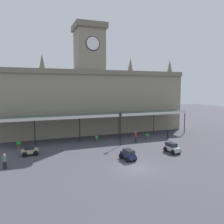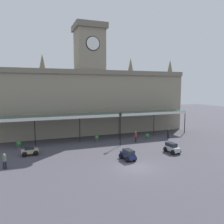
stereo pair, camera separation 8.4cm
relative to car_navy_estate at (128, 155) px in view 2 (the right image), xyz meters
The scene contains 13 objects.
ground_plane 2.67m from the car_navy_estate, 94.36° to the right, with size 140.00×140.00×0.00m, color #403E47.
station_building 17.72m from the car_navy_estate, 90.68° to the left, with size 36.53×5.62×19.66m.
entrance_canopy 12.22m from the car_navy_estate, 90.97° to the left, with size 33.26×3.26×4.24m.
car_navy_estate is the anchor object (origin of this frame).
car_beige_sedan 12.42m from the car_navy_estate, 151.55° to the left, with size 2.13×1.65×1.19m.
car_silver_estate 6.66m from the car_navy_estate, ahead, with size 1.64×2.30×1.27m.
pedestrian_crossing_forecourt 13.52m from the car_navy_estate, behind, with size 0.36×0.34×1.67m.
pedestrian_near_entrance 13.44m from the car_navy_estate, 35.49° to the left, with size 0.34×0.39×1.67m.
pedestrian_beside_cars 8.80m from the car_navy_estate, 57.57° to the left, with size 0.34×0.34×1.67m.
victorian_lamppost 6.84m from the car_navy_estate, 75.85° to the left, with size 0.30×0.30×4.99m.
planter_near_kerb 11.16m from the car_navy_estate, 49.05° to the left, with size 0.60×0.60×0.96m.
planter_forecourt_centre 15.92m from the car_navy_estate, 140.82° to the left, with size 0.60×0.60×0.96m.
planter_by_canopy 10.11m from the car_navy_estate, 95.05° to the left, with size 0.60×0.60×0.96m.
Camera 2 is at (-10.46, -20.77, 8.58)m, focal length 35.72 mm.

